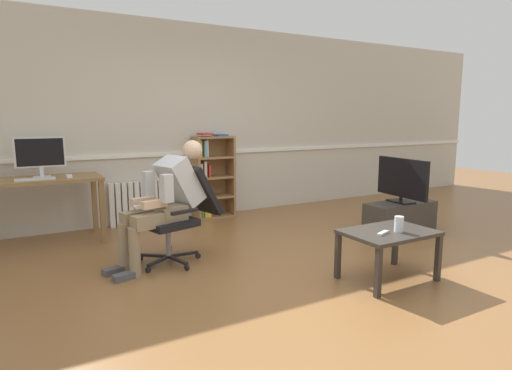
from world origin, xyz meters
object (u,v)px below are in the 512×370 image
(radiator, at_px, (140,203))
(coffee_table, at_px, (389,237))
(keyboard, at_px, (35,179))
(computer_mouse, at_px, (69,176))
(office_chair, at_px, (182,209))
(tv_screen, at_px, (402,179))
(spare_remote, at_px, (383,233))
(computer_desk, at_px, (37,188))
(bookshelf, at_px, (210,176))
(imac_monitor, at_px, (40,154))
(drinking_glass, at_px, (399,224))
(person_seated, at_px, (165,199))
(tv_stand, at_px, (400,217))

(radiator, height_order, coffee_table, radiator)
(keyboard, xyz_separation_m, computer_mouse, (0.34, 0.02, 0.01))
(office_chair, relative_size, tv_screen, 1.15)
(computer_mouse, xyz_separation_m, spare_remote, (2.15, -2.61, -0.32))
(computer_desk, xyz_separation_m, tv_screen, (3.98, -1.58, 0.01))
(bookshelf, height_order, coffee_table, bookshelf)
(bookshelf, height_order, tv_screen, bookshelf)
(computer_desk, xyz_separation_m, imac_monitor, (0.06, 0.08, 0.37))
(computer_mouse, xyz_separation_m, tv_screen, (3.66, -1.46, -0.11))
(computer_desk, relative_size, tv_screen, 1.63)
(tv_screen, bearing_deg, coffee_table, 133.31)
(computer_mouse, bearing_deg, computer_desk, 159.75)
(keyboard, xyz_separation_m, coffee_table, (2.62, -2.54, -0.38))
(computer_desk, height_order, coffee_table, computer_desk)
(computer_desk, distance_m, imac_monitor, 0.38)
(tv_screen, relative_size, spare_remote, 5.50)
(computer_desk, bearing_deg, drinking_glass, -45.99)
(bookshelf, relative_size, coffee_table, 1.55)
(computer_desk, xyz_separation_m, keyboard, (-0.01, -0.14, 0.12))
(computer_mouse, height_order, coffee_table, computer_mouse)
(bookshelf, bearing_deg, tv_screen, -46.56)
(office_chair, bearing_deg, computer_desk, -151.11)
(computer_mouse, height_order, drinking_glass, computer_mouse)
(person_seated, relative_size, spare_remote, 7.98)
(keyboard, height_order, tv_screen, tv_screen)
(computer_desk, height_order, office_chair, office_chair)
(imac_monitor, height_order, coffee_table, imac_monitor)
(person_seated, height_order, drinking_glass, person_seated)
(person_seated, height_order, spare_remote, person_seated)
(tv_stand, relative_size, drinking_glass, 6.96)
(bookshelf, bearing_deg, office_chair, -122.47)
(coffee_table, bearing_deg, office_chair, 134.32)
(radiator, xyz_separation_m, coffee_table, (1.38, -3.07, 0.10))
(computer_desk, relative_size, person_seated, 1.12)
(person_seated, bearing_deg, bookshelf, 128.82)
(office_chair, relative_size, person_seated, 0.79)
(office_chair, xyz_separation_m, person_seated, (-0.18, -0.05, 0.13))
(bookshelf, xyz_separation_m, drinking_glass, (0.44, -3.03, -0.08))
(tv_stand, bearing_deg, drinking_glass, -138.93)
(office_chair, bearing_deg, keyboard, -147.43)
(office_chair, xyz_separation_m, coffee_table, (1.38, -1.42, -0.13))
(coffee_table, xyz_separation_m, spare_remote, (-0.12, -0.05, 0.07))
(tv_stand, height_order, coffee_table, coffee_table)
(office_chair, distance_m, drinking_glass, 2.06)
(keyboard, height_order, person_seated, person_seated)
(imac_monitor, bearing_deg, keyboard, -109.59)
(computer_desk, distance_m, tv_screen, 4.29)
(bookshelf, bearing_deg, computer_desk, -172.50)
(radiator, relative_size, spare_remote, 5.28)
(imac_monitor, relative_size, coffee_table, 0.67)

